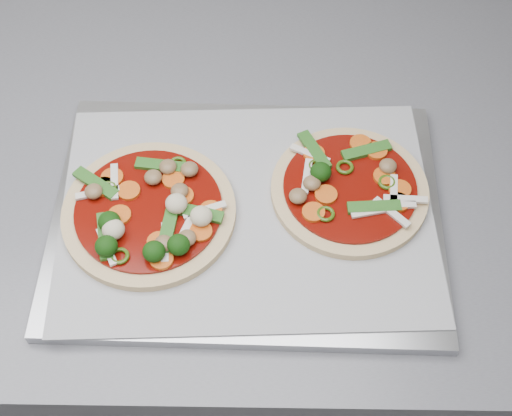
{
  "coord_description": "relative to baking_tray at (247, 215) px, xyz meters",
  "views": [
    {
      "loc": [
        -0.65,
        0.78,
        1.57
      ],
      "look_at": [
        -0.65,
        1.21,
        0.93
      ],
      "focal_mm": 50.0,
      "sensor_mm": 36.0,
      "label": 1
    }
  ],
  "objects": [
    {
      "name": "parchment",
      "position": [
        0.0,
        0.0,
        0.01
      ],
      "size": [
        0.42,
        0.31,
        0.0
      ],
      "primitive_type": "cube",
      "rotation": [
        0.0,
        0.0,
        0.04
      ],
      "color": "#9B9BA0",
      "rests_on": "baking_tray"
    },
    {
      "name": "pizza_right",
      "position": [
        0.11,
        0.03,
        0.02
      ],
      "size": [
        0.2,
        0.2,
        0.03
      ],
      "rotation": [
        0.0,
        0.0,
        -0.16
      ],
      "color": "tan",
      "rests_on": "parchment"
    },
    {
      "name": "baking_tray",
      "position": [
        0.0,
        0.0,
        0.0
      ],
      "size": [
        0.43,
        0.32,
        0.01
      ],
      "primitive_type": "cube",
      "rotation": [
        0.0,
        0.0,
        -0.02
      ],
      "color": "#9B9CA1",
      "rests_on": "countertop"
    },
    {
      "name": "pizza_left",
      "position": [
        -0.1,
        -0.01,
        0.02
      ],
      "size": [
        0.24,
        0.24,
        0.03
      ],
      "rotation": [
        0.0,
        0.0,
        0.35
      ],
      "color": "tan",
      "rests_on": "parchment"
    }
  ]
}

